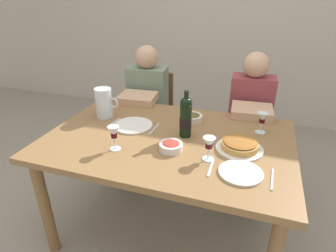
# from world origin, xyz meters

# --- Properties ---
(ground_plane) EXTENTS (8.00, 8.00, 0.00)m
(ground_plane) POSITION_xyz_m (0.00, 0.00, 0.00)
(ground_plane) COLOR gray
(back_wall) EXTENTS (8.00, 0.10, 2.80)m
(back_wall) POSITION_xyz_m (0.00, 2.20, 1.40)
(back_wall) COLOR beige
(back_wall) RESTS_ON ground
(dining_table) EXTENTS (1.50, 1.00, 0.76)m
(dining_table) POSITION_xyz_m (0.00, 0.00, 0.67)
(dining_table) COLOR olive
(dining_table) RESTS_ON ground
(wine_bottle) EXTENTS (0.07, 0.07, 0.30)m
(wine_bottle) POSITION_xyz_m (0.10, 0.05, 0.89)
(wine_bottle) COLOR black
(wine_bottle) RESTS_ON dining_table
(water_pitcher) EXTENTS (0.17, 0.12, 0.21)m
(water_pitcher) POSITION_xyz_m (-0.52, 0.15, 0.85)
(water_pitcher) COLOR silver
(water_pitcher) RESTS_ON dining_table
(baked_tart) EXTENTS (0.27, 0.27, 0.06)m
(baked_tart) POSITION_xyz_m (0.43, -0.01, 0.79)
(baked_tart) COLOR white
(baked_tart) RESTS_ON dining_table
(salad_bowl) EXTENTS (0.13, 0.13, 0.05)m
(salad_bowl) POSITION_xyz_m (0.06, -0.14, 0.79)
(salad_bowl) COLOR white
(salad_bowl) RESTS_ON dining_table
(olive_bowl) EXTENTS (0.14, 0.14, 0.06)m
(olive_bowl) POSITION_xyz_m (0.09, 0.27, 0.79)
(olive_bowl) COLOR silver
(olive_bowl) RESTS_ON dining_table
(wine_glass_left_diner) EXTENTS (0.07, 0.07, 0.13)m
(wine_glass_left_diner) POSITION_xyz_m (0.28, -0.17, 0.85)
(wine_glass_left_diner) COLOR silver
(wine_glass_left_diner) RESTS_ON dining_table
(wine_glass_right_diner) EXTENTS (0.07, 0.07, 0.14)m
(wine_glass_right_diner) POSITION_xyz_m (-0.24, -0.23, 0.86)
(wine_glass_right_diner) COLOR silver
(wine_glass_right_diner) RESTS_ON dining_table
(wine_glass_centre) EXTENTS (0.06, 0.06, 0.14)m
(wine_glass_centre) POSITION_xyz_m (0.54, 0.25, 0.85)
(wine_glass_centre) COLOR silver
(wine_glass_centre) RESTS_ON dining_table
(dinner_plate_left_setting) EXTENTS (0.26, 0.26, 0.01)m
(dinner_plate_left_setting) POSITION_xyz_m (-0.27, 0.07, 0.77)
(dinner_plate_left_setting) COLOR white
(dinner_plate_left_setting) RESTS_ON dining_table
(dinner_plate_right_setting) EXTENTS (0.22, 0.22, 0.01)m
(dinner_plate_right_setting) POSITION_xyz_m (0.46, -0.25, 0.77)
(dinner_plate_right_setting) COLOR silver
(dinner_plate_right_setting) RESTS_ON dining_table
(fork_left_setting) EXTENTS (0.04, 0.16, 0.00)m
(fork_left_setting) POSITION_xyz_m (-0.42, 0.07, 0.76)
(fork_left_setting) COLOR silver
(fork_left_setting) RESTS_ON dining_table
(knife_left_setting) EXTENTS (0.02, 0.18, 0.00)m
(knife_left_setting) POSITION_xyz_m (-0.12, 0.07, 0.76)
(knife_left_setting) COLOR silver
(knife_left_setting) RESTS_ON dining_table
(knife_right_setting) EXTENTS (0.02, 0.18, 0.00)m
(knife_right_setting) POSITION_xyz_m (0.61, -0.25, 0.76)
(knife_right_setting) COLOR silver
(knife_right_setting) RESTS_ON dining_table
(spoon_right_setting) EXTENTS (0.02, 0.16, 0.00)m
(spoon_right_setting) POSITION_xyz_m (0.31, -0.25, 0.76)
(spoon_right_setting) COLOR silver
(spoon_right_setting) RESTS_ON dining_table
(chair_left) EXTENTS (0.44, 0.44, 0.87)m
(chair_left) POSITION_xyz_m (-0.46, 0.89, 0.50)
(chair_left) COLOR brown
(chair_left) RESTS_ON ground
(diner_left) EXTENTS (0.37, 0.53, 1.16)m
(diner_left) POSITION_xyz_m (-0.44, 0.66, 0.62)
(diner_left) COLOR gray
(diner_left) RESTS_ON ground
(chair_right) EXTENTS (0.43, 0.43, 0.87)m
(chair_right) POSITION_xyz_m (0.44, 0.91, 0.50)
(chair_right) COLOR brown
(chair_right) RESTS_ON ground
(diner_right) EXTENTS (0.35, 0.52, 1.16)m
(diner_right) POSITION_xyz_m (0.46, 0.67, 0.62)
(diner_right) COLOR #8E3D42
(diner_right) RESTS_ON ground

